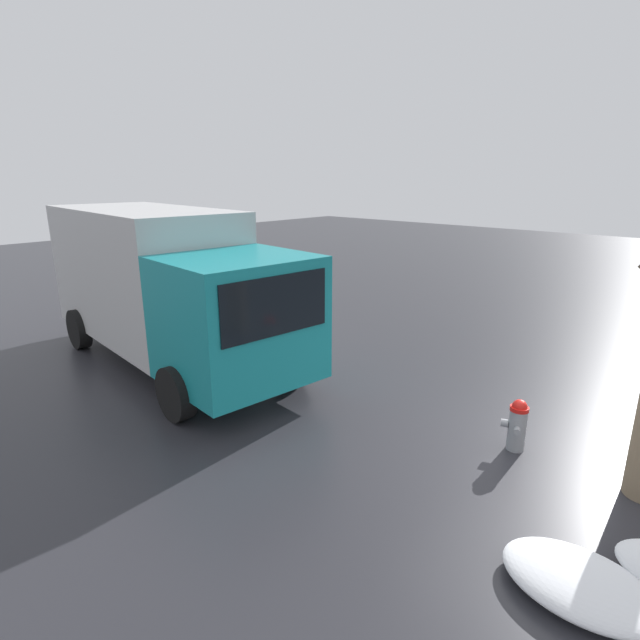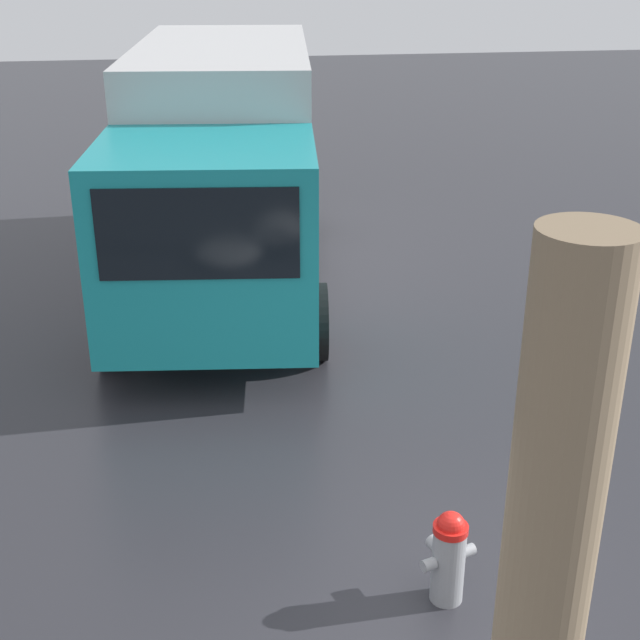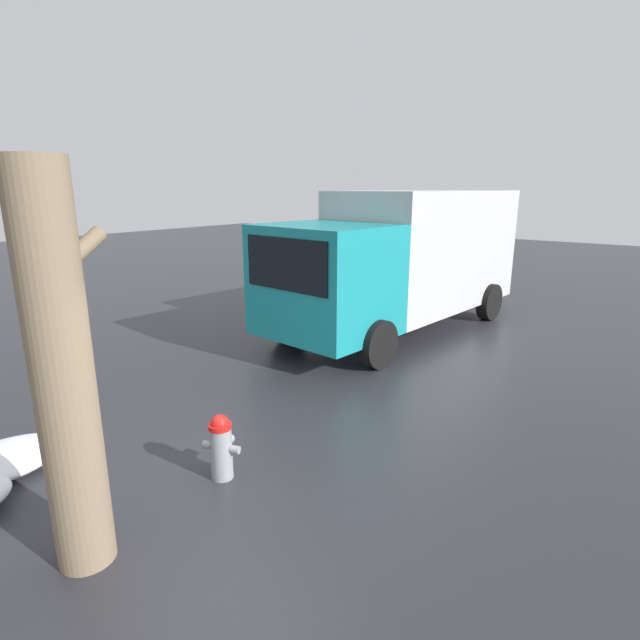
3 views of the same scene
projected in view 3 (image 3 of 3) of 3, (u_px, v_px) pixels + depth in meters
ground_plane at (223, 477)px, 5.68m from camera, size 60.00×60.00×0.00m
fire_hydrant at (221, 446)px, 5.59m from camera, size 0.36×0.45×0.77m
tree_trunk at (63, 376)px, 4.00m from camera, size 0.73×0.48×3.43m
delivery_truck at (404, 256)px, 11.30m from camera, size 7.28×3.13×3.13m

